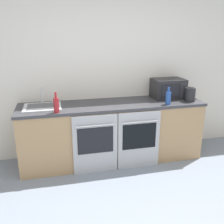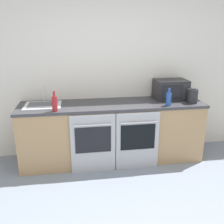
{
  "view_description": "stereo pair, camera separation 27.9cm",
  "coord_description": "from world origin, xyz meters",
  "px_view_note": "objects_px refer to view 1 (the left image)",
  "views": [
    {
      "loc": [
        -0.81,
        -1.66,
        1.86
      ],
      "look_at": [
        -0.0,
        1.73,
        0.75
      ],
      "focal_mm": 40.0,
      "sensor_mm": 36.0,
      "label": 1
    },
    {
      "loc": [
        -0.53,
        -1.71,
        1.86
      ],
      "look_at": [
        -0.0,
        1.73,
        0.75
      ],
      "focal_mm": 40.0,
      "sensor_mm": 36.0,
      "label": 2
    }
  ],
  "objects_px": {
    "oven_left": "(95,144)",
    "oven_right": "(139,140)",
    "bottle_clear": "(185,91)",
    "sink": "(42,106)",
    "bottle_blue": "(168,98)",
    "kettle": "(190,94)",
    "microwave": "(168,88)",
    "bottle_red": "(56,105)"
  },
  "relations": [
    {
      "from": "microwave",
      "to": "bottle_clear",
      "type": "relative_size",
      "value": 2.04
    },
    {
      "from": "sink",
      "to": "microwave",
      "type": "bearing_deg",
      "value": 2.82
    },
    {
      "from": "bottle_clear",
      "to": "sink",
      "type": "height_order",
      "value": "sink"
    },
    {
      "from": "microwave",
      "to": "bottle_clear",
      "type": "height_order",
      "value": "microwave"
    },
    {
      "from": "bottle_red",
      "to": "sink",
      "type": "bearing_deg",
      "value": 122.73
    },
    {
      "from": "microwave",
      "to": "sink",
      "type": "relative_size",
      "value": 0.96
    },
    {
      "from": "oven_right",
      "to": "bottle_clear",
      "type": "relative_size",
      "value": 3.54
    },
    {
      "from": "oven_left",
      "to": "microwave",
      "type": "xyz_separation_m",
      "value": [
        1.24,
        0.46,
        0.61
      ]
    },
    {
      "from": "bottle_blue",
      "to": "kettle",
      "type": "distance_m",
      "value": 0.4
    },
    {
      "from": "kettle",
      "to": "bottle_red",
      "type": "bearing_deg",
      "value": -176.49
    },
    {
      "from": "oven_right",
      "to": "bottle_red",
      "type": "bearing_deg",
      "value": 176.19
    },
    {
      "from": "bottle_red",
      "to": "sink",
      "type": "xyz_separation_m",
      "value": [
        -0.19,
        0.29,
        -0.09
      ]
    },
    {
      "from": "bottle_blue",
      "to": "sink",
      "type": "bearing_deg",
      "value": 171.62
    },
    {
      "from": "oven_right",
      "to": "bottle_red",
      "type": "height_order",
      "value": "bottle_red"
    },
    {
      "from": "oven_left",
      "to": "sink",
      "type": "relative_size",
      "value": 1.67
    },
    {
      "from": "bottle_clear",
      "to": "kettle",
      "type": "relative_size",
      "value": 1.11
    },
    {
      "from": "sink",
      "to": "bottle_red",
      "type": "bearing_deg",
      "value": -57.27
    },
    {
      "from": "oven_right",
      "to": "bottle_clear",
      "type": "bearing_deg",
      "value": 26.32
    },
    {
      "from": "bottle_red",
      "to": "bottle_blue",
      "type": "bearing_deg",
      "value": 1.2
    },
    {
      "from": "oven_right",
      "to": "bottle_red",
      "type": "distance_m",
      "value": 1.24
    },
    {
      "from": "oven_left",
      "to": "bottle_clear",
      "type": "height_order",
      "value": "bottle_clear"
    },
    {
      "from": "bottle_red",
      "to": "sink",
      "type": "distance_m",
      "value": 0.36
    },
    {
      "from": "bottle_blue",
      "to": "bottle_red",
      "type": "relative_size",
      "value": 0.92
    },
    {
      "from": "oven_right",
      "to": "microwave",
      "type": "distance_m",
      "value": 0.98
    },
    {
      "from": "sink",
      "to": "kettle",
      "type": "bearing_deg",
      "value": -4.54
    },
    {
      "from": "bottle_blue",
      "to": "kettle",
      "type": "height_order",
      "value": "bottle_blue"
    },
    {
      "from": "bottle_clear",
      "to": "kettle",
      "type": "distance_m",
      "value": 0.26
    },
    {
      "from": "bottle_clear",
      "to": "bottle_blue",
      "type": "height_order",
      "value": "bottle_blue"
    },
    {
      "from": "kettle",
      "to": "oven_right",
      "type": "bearing_deg",
      "value": -167.21
    },
    {
      "from": "kettle",
      "to": "sink",
      "type": "bearing_deg",
      "value": 175.46
    },
    {
      "from": "microwave",
      "to": "bottle_blue",
      "type": "height_order",
      "value": "microwave"
    },
    {
      "from": "bottle_blue",
      "to": "bottle_clear",
      "type": "bearing_deg",
      "value": 37.18
    },
    {
      "from": "microwave",
      "to": "bottle_blue",
      "type": "distance_m",
      "value": 0.39
    },
    {
      "from": "bottle_red",
      "to": "microwave",
      "type": "bearing_deg",
      "value": 12.58
    },
    {
      "from": "oven_right",
      "to": "sink",
      "type": "relative_size",
      "value": 1.67
    },
    {
      "from": "oven_right",
      "to": "sink",
      "type": "xyz_separation_m",
      "value": [
        -1.29,
        0.36,
        0.47
      ]
    },
    {
      "from": "microwave",
      "to": "bottle_blue",
      "type": "relative_size",
      "value": 1.94
    },
    {
      "from": "oven_left",
      "to": "oven_right",
      "type": "relative_size",
      "value": 1.0
    },
    {
      "from": "bottle_blue",
      "to": "sink",
      "type": "distance_m",
      "value": 1.76
    },
    {
      "from": "bottle_clear",
      "to": "oven_right",
      "type": "bearing_deg",
      "value": -153.68
    },
    {
      "from": "oven_right",
      "to": "kettle",
      "type": "distance_m",
      "value": 1.04
    },
    {
      "from": "bottle_blue",
      "to": "bottle_red",
      "type": "height_order",
      "value": "bottle_red"
    }
  ]
}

